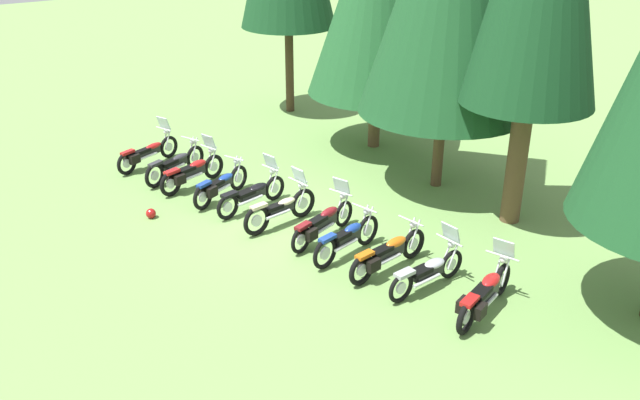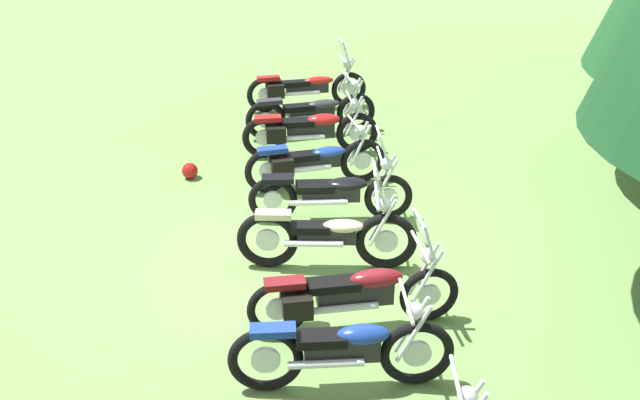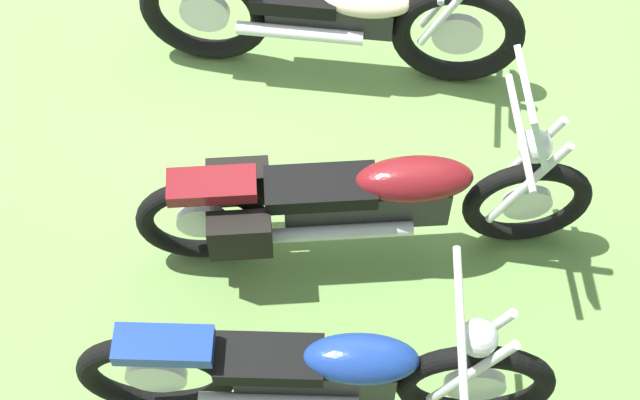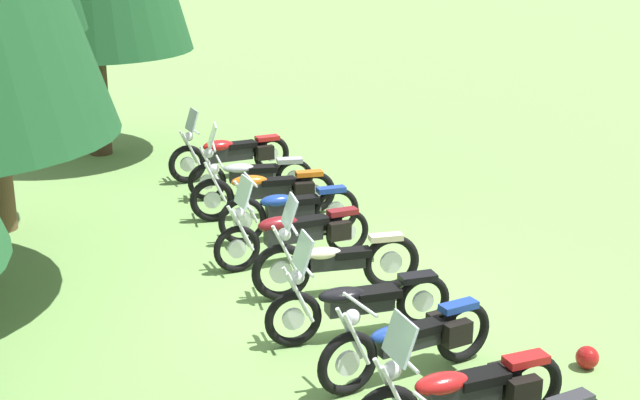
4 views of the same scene
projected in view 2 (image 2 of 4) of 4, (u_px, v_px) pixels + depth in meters
ground_plane at (340, 267)px, 9.24m from camera, size 80.00×80.00×0.00m
motorcycle_0 at (305, 87)px, 14.14m from camera, size 1.05×2.24×1.36m
motorcycle_1 at (312, 112)px, 12.95m from camera, size 1.15×2.21×1.01m
motorcycle_2 at (309, 129)px, 12.14m from camera, size 0.97×2.22×1.37m
motorcycle_3 at (313, 162)px, 11.06m from camera, size 1.07×2.05×1.01m
motorcycle_4 at (333, 192)px, 10.12m from camera, size 0.79×2.27×1.35m
motorcycle_5 at (329, 235)px, 9.01m from camera, size 0.75×2.25×1.40m
motorcycle_6 at (352, 292)px, 7.91m from camera, size 1.05×2.27×1.35m
motorcycle_7 at (344, 349)px, 7.06m from camera, size 0.83×2.19×1.03m
dropped_helmet at (190, 171)px, 11.49m from camera, size 0.26×0.26×0.26m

